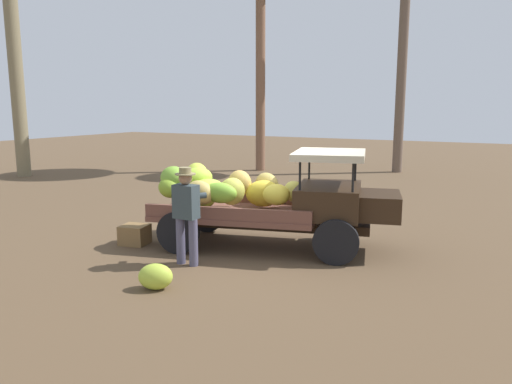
{
  "coord_description": "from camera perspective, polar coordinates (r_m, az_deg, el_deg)",
  "views": [
    {
      "loc": [
        4.06,
        -8.1,
        2.64
      ],
      "look_at": [
        -0.16,
        -0.12,
        1.04
      ],
      "focal_mm": 34.49,
      "sensor_mm": 36.0,
      "label": 1
    }
  ],
  "objects": [
    {
      "name": "farmer",
      "position": [
        8.18,
        -8.07,
        -2.08
      ],
      "size": [
        0.53,
        0.46,
        1.64
      ],
      "rotation": [
        0.0,
        0.0,
        1.56
      ],
      "color": "#53506C",
      "rests_on": "ground"
    },
    {
      "name": "truck",
      "position": [
        9.1,
        1.73,
        -0.87
      ],
      "size": [
        4.66,
        2.64,
        1.83
      ],
      "rotation": [
        0.0,
        0.0,
        0.26
      ],
      "color": "#322113",
      "rests_on": "ground"
    },
    {
      "name": "loose_banana_bunch",
      "position": [
        7.35,
        -11.58,
        -9.59
      ],
      "size": [
        0.61,
        0.51,
        0.4
      ],
      "primitive_type": "ellipsoid",
      "rotation": [
        0.0,
        -0.03,
        0.4
      ],
      "color": "#B8D340",
      "rests_on": "ground"
    },
    {
      "name": "ground_plane",
      "position": [
        9.44,
        1.17,
        -6.18
      ],
      "size": [
        60.0,
        60.0,
        0.0
      ],
      "primitive_type": "plane",
      "color": "brown"
    },
    {
      "name": "wooden_crate",
      "position": [
        9.75,
        -13.89,
        -4.82
      ],
      "size": [
        0.58,
        0.55,
        0.37
      ],
      "primitive_type": "cube",
      "rotation": [
        0.0,
        0.0,
        1.78
      ],
      "color": "olive",
      "rests_on": "ground"
    }
  ]
}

